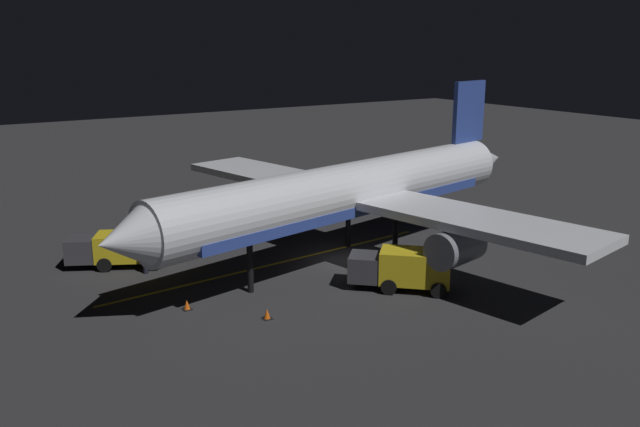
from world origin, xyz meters
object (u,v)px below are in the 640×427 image
Objects in this scene: baggage_truck at (120,249)px; catering_truck at (404,269)px; traffic_cone_near_right at (267,314)px; airliner at (353,193)px; traffic_cone_near_left at (187,305)px; ground_crew_worker at (145,260)px.

catering_truck reaches higher than baggage_truck.
airliner is at bearing -59.44° from traffic_cone_near_right.
baggage_truck is 12.99m from traffic_cone_near_right.
traffic_cone_near_left is (-2.09, 12.35, -4.25)m from airliner.
ground_crew_worker is at bearing 16.21° from traffic_cone_near_right.
ground_crew_worker is 6.82m from traffic_cone_near_left.
baggage_truck is 3.61× the size of ground_crew_worker.
airliner is 13.23m from traffic_cone_near_left.
baggage_truck is 18.00m from catering_truck.
airliner is at bearing -80.39° from traffic_cone_near_left.
catering_truck is 10.13× the size of traffic_cone_near_left.
airliner reaches higher than baggage_truck.
ground_crew_worker is at bearing -0.34° from traffic_cone_near_left.
catering_truck is at bearing -93.67° from traffic_cone_near_right.
traffic_cone_near_right is (-5.52, 9.34, -4.25)m from airliner.
traffic_cone_near_left is (-6.79, 0.04, -0.64)m from ground_crew_worker.
airliner is 19.99× the size of ground_crew_worker.
traffic_cone_near_right is (-10.21, -2.97, -0.64)m from ground_crew_worker.
baggage_truck is 1.13× the size of catering_truck.
airliner is at bearing -6.17° from catering_truck.
baggage_truck is 9.04m from traffic_cone_near_left.
ground_crew_worker is at bearing -158.19° from baggage_truck.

